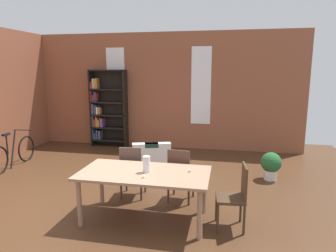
{
  "coord_description": "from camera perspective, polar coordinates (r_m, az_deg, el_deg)",
  "views": [
    {
      "loc": [
        2.0,
        -4.39,
        2.25
      ],
      "look_at": [
        0.77,
        1.72,
        1.07
      ],
      "focal_mm": 31.67,
      "sensor_mm": 36.0,
      "label": 1
    }
  ],
  "objects": [
    {
      "name": "bookshelf_tall",
      "position": [
        8.97,
        -11.88,
        3.16
      ],
      "size": [
        1.09,
        0.31,
        2.26
      ],
      "color": "black",
      "rests_on": "ground"
    },
    {
      "name": "dining_chair_head_right",
      "position": [
        4.43,
        12.89,
        -12.7
      ],
      "size": [
        0.43,
        0.43,
        0.95
      ],
      "color": "#442F1D",
      "rests_on": "ground"
    },
    {
      "name": "armchair_white",
      "position": [
        6.59,
        -3.29,
        -6.73
      ],
      "size": [
        1.01,
        1.01,
        0.75
      ],
      "color": "silver",
      "rests_on": "ground"
    },
    {
      "name": "ground_plane",
      "position": [
        5.32,
        -12.23,
        -14.58
      ],
      "size": [
        10.31,
        10.31,
        0.0
      ],
      "primitive_type": "plane",
      "color": "#492D1A"
    },
    {
      "name": "window_pane_1",
      "position": [
        8.39,
        6.37,
        7.68
      ],
      "size": [
        0.55,
        0.02,
        2.15
      ],
      "primitive_type": "cube",
      "color": "white"
    },
    {
      "name": "dining_chair_far_left",
      "position": [
        5.34,
        -6.91,
        -8.39
      ],
      "size": [
        0.43,
        0.43,
        0.95
      ],
      "color": "#493530",
      "rests_on": "ground"
    },
    {
      "name": "tealight_candle_1",
      "position": [
        4.25,
        -4.7,
        -9.72
      ],
      "size": [
        0.04,
        0.04,
        0.03
      ],
      "primitive_type": "cylinder",
      "color": "silver",
      "rests_on": "dining_table"
    },
    {
      "name": "dining_table",
      "position": [
        4.51,
        -4.58,
        -9.73
      ],
      "size": [
        1.94,
        0.98,
        0.76
      ],
      "color": "#A1795E",
      "rests_on": "ground"
    },
    {
      "name": "potted_plant_by_shelf",
      "position": [
        6.54,
        19.2,
        -6.98
      ],
      "size": [
        0.42,
        0.42,
        0.58
      ],
      "color": "silver",
      "rests_on": "ground"
    },
    {
      "name": "tealight_candle_0",
      "position": [
        4.47,
        4.2,
        -8.6
      ],
      "size": [
        0.04,
        0.04,
        0.04
      ],
      "primitive_type": "cylinder",
      "color": "silver",
      "rests_on": "dining_table"
    },
    {
      "name": "window_pane_0",
      "position": [
        8.96,
        -9.98,
        7.77
      ],
      "size": [
        0.55,
        0.02,
        2.15
      ],
      "primitive_type": "cube",
      "color": "white"
    },
    {
      "name": "bicycle_second",
      "position": [
        7.86,
        -27.64,
        -4.71
      ],
      "size": [
        0.44,
        1.68,
        0.89
      ],
      "color": "black",
      "rests_on": "ground"
    },
    {
      "name": "vase_on_table",
      "position": [
        4.44,
        -4.17,
        -7.34
      ],
      "size": [
        0.11,
        0.11,
        0.24
      ],
      "primitive_type": "cylinder",
      "color": "silver",
      "rests_on": "dining_table"
    },
    {
      "name": "back_wall_brick",
      "position": [
        8.67,
        -1.96,
        6.74
      ],
      "size": [
        8.17,
        0.12,
        3.3
      ],
      "primitive_type": "cube",
      "color": "brown",
      "rests_on": "ground"
    },
    {
      "name": "dining_chair_far_right",
      "position": [
        5.14,
        2.35,
        -9.06
      ],
      "size": [
        0.44,
        0.44,
        0.95
      ],
      "color": "#482F24",
      "rests_on": "ground"
    }
  ]
}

